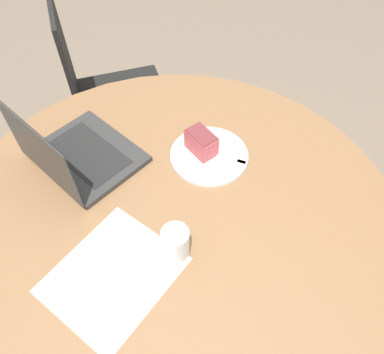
{
  "coord_description": "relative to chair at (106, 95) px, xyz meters",
  "views": [
    {
      "loc": [
        -0.35,
        -0.4,
        1.62
      ],
      "look_at": [
        0.12,
        0.04,
        0.8
      ],
      "focal_mm": 35.0,
      "sensor_mm": 36.0,
      "label": 1
    }
  ],
  "objects": [
    {
      "name": "cake_slice",
      "position": [
        -0.16,
        -0.75,
        0.33
      ],
      "size": [
        0.07,
        0.1,
        0.07
      ],
      "rotation": [
        0.0,
        0.0,
        4.55
      ],
      "color": "#B74C51",
      "rests_on": "plate"
    },
    {
      "name": "chair",
      "position": [
        0.0,
        0.0,
        0.0
      ],
      "size": [
        0.57,
        0.57,
        0.93
      ],
      "rotation": [
        0.0,
        0.0,
        4.2
      ],
      "color": "black",
      "rests_on": "ground_plane"
    },
    {
      "name": "dining_table",
      "position": [
        -0.39,
        -0.85,
        0.15
      ],
      "size": [
        1.26,
        1.26,
        0.76
      ],
      "color": "brown",
      "rests_on": "ground_plane"
    },
    {
      "name": "plate",
      "position": [
        -0.15,
        -0.77,
        0.29
      ],
      "size": [
        0.24,
        0.24,
        0.01
      ],
      "color": "silver",
      "rests_on": "dining_table"
    },
    {
      "name": "ground_plane",
      "position": [
        -0.39,
        -0.85,
        -0.47
      ],
      "size": [
        12.0,
        12.0,
        0.0
      ],
      "primitive_type": "plane",
      "color": "#6B5B4C"
    },
    {
      "name": "fork",
      "position": [
        -0.13,
        -0.82,
        0.3
      ],
      "size": [
        0.08,
        0.17,
        0.0
      ],
      "rotation": [
        0.0,
        0.0,
        5.09
      ],
      "color": "silver",
      "rests_on": "plate"
    },
    {
      "name": "paper_document",
      "position": [
        -0.6,
        -0.86,
        0.29
      ],
      "size": [
        0.32,
        0.29,
        0.0
      ],
      "rotation": [
        0.0,
        0.0,
        0.11
      ],
      "color": "white",
      "rests_on": "dining_table"
    },
    {
      "name": "water_glass",
      "position": [
        -0.45,
        -0.93,
        0.34
      ],
      "size": [
        0.07,
        0.07,
        0.11
      ],
      "color": "silver",
      "rests_on": "dining_table"
    },
    {
      "name": "laptop",
      "position": [
        -0.44,
        -0.51,
        0.32
      ],
      "size": [
        0.25,
        0.31,
        0.23
      ],
      "rotation": [
        0.0,
        0.0,
        4.72
      ],
      "color": "#2D2D2D",
      "rests_on": "dining_table"
    }
  ]
}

